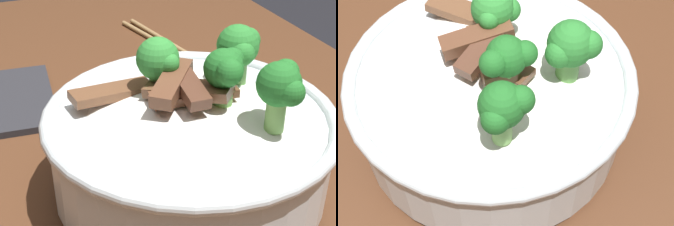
{
  "view_description": "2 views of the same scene",
  "coord_description": "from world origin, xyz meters",
  "views": [
    {
      "loc": [
        0.32,
        -0.08,
        1.09
      ],
      "look_at": [
        -0.07,
        0.07,
        0.85
      ],
      "focal_mm": 55.43,
      "sensor_mm": 36.0,
      "label": 1
    },
    {
      "loc": [
        0.21,
        0.25,
        1.19
      ],
      "look_at": [
        0.01,
        0.11,
        0.87
      ],
      "focal_mm": 54.12,
      "sensor_mm": 36.0,
      "label": 2
    }
  ],
  "objects": [
    {
      "name": "dining_table",
      "position": [
        0.0,
        0.0,
        0.7
      ],
      "size": [
        1.3,
        0.81,
        0.79
      ],
      "color": "#56331E",
      "rests_on": "ground"
    },
    {
      "name": "rice_bowl",
      "position": [
        -0.03,
        0.08,
        0.85
      ],
      "size": [
        0.25,
        0.25,
        0.14
      ],
      "color": "silver",
      "rests_on": "dining_table"
    }
  ]
}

